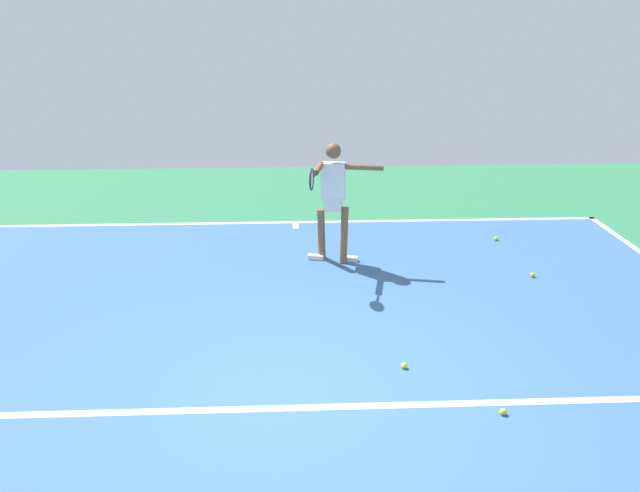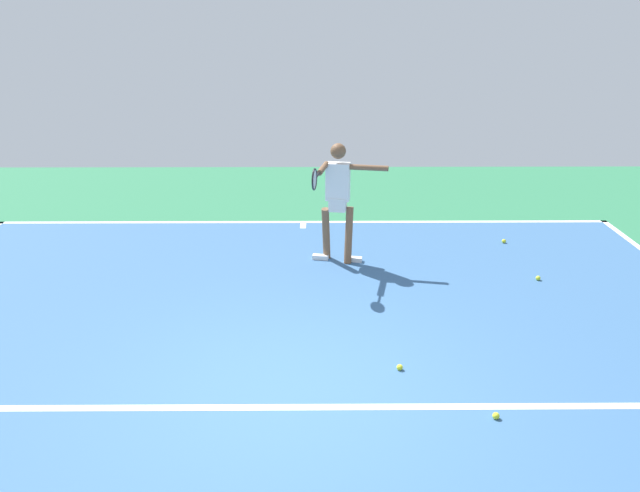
# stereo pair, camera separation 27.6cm
# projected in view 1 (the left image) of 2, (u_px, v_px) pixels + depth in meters

# --- Properties ---
(ground_plane) EXTENTS (19.41, 19.41, 0.00)m
(ground_plane) POSITION_uv_depth(u_px,v_px,m) (301.00, 396.00, 6.36)
(ground_plane) COLOR #2D754C
(court_surface) EXTENTS (10.86, 11.04, 0.00)m
(court_surface) POSITION_uv_depth(u_px,v_px,m) (301.00, 395.00, 6.36)
(court_surface) COLOR #38608E
(court_surface) RESTS_ON ground_plane
(court_line_baseline_near) EXTENTS (10.86, 0.10, 0.01)m
(court_line_baseline_near) POSITION_uv_depth(u_px,v_px,m) (296.00, 222.00, 11.48)
(court_line_baseline_near) COLOR white
(court_line_baseline_near) RESTS_ON ground_plane
(court_line_service) EXTENTS (8.14, 0.10, 0.01)m
(court_line_service) POSITION_uv_depth(u_px,v_px,m) (301.00, 408.00, 6.16)
(court_line_service) COLOR white
(court_line_service) RESTS_ON ground_plane
(court_line_centre_mark) EXTENTS (0.10, 0.30, 0.01)m
(court_line_centre_mark) POSITION_uv_depth(u_px,v_px,m) (296.00, 226.00, 11.29)
(court_line_centre_mark) COLOR white
(court_line_centre_mark) RESTS_ON ground_plane
(tennis_player) EXTENTS (1.10, 1.18, 1.80)m
(tennis_player) POSITION_uv_depth(u_px,v_px,m) (333.00, 195.00, 9.37)
(tennis_player) COLOR brown
(tennis_player) RESTS_ON ground_plane
(tennis_ball_centre_court) EXTENTS (0.07, 0.07, 0.07)m
(tennis_ball_centre_court) POSITION_uv_depth(u_px,v_px,m) (533.00, 275.00, 9.14)
(tennis_ball_centre_court) COLOR #CCE033
(tennis_ball_centre_court) RESTS_ON ground_plane
(tennis_ball_near_player) EXTENTS (0.07, 0.07, 0.07)m
(tennis_ball_near_player) POSITION_uv_depth(u_px,v_px,m) (496.00, 239.00, 10.57)
(tennis_ball_near_player) COLOR yellow
(tennis_ball_near_player) RESTS_ON ground_plane
(tennis_ball_by_sideline) EXTENTS (0.07, 0.07, 0.07)m
(tennis_ball_by_sideline) POSITION_uv_depth(u_px,v_px,m) (404.00, 366.00, 6.82)
(tennis_ball_by_sideline) COLOR yellow
(tennis_ball_by_sideline) RESTS_ON ground_plane
(tennis_ball_near_service_line) EXTENTS (0.07, 0.07, 0.07)m
(tennis_ball_near_service_line) POSITION_uv_depth(u_px,v_px,m) (503.00, 412.00, 6.05)
(tennis_ball_near_service_line) COLOR yellow
(tennis_ball_near_service_line) RESTS_ON ground_plane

